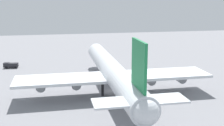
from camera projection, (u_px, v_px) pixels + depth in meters
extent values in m
plane|color=gray|center=(112.00, 91.00, 79.59)|extent=(256.85, 256.85, 0.00)
cylinder|color=silver|center=(112.00, 71.00, 78.30)|extent=(59.03, 5.66, 5.66)
sphere|color=silver|center=(96.00, 51.00, 106.50)|extent=(5.55, 5.55, 5.55)
sphere|color=silver|center=(146.00, 112.00, 50.09)|extent=(4.81, 4.81, 4.81)
cube|color=#1E7F47|center=(139.00, 65.00, 52.97)|extent=(8.26, 0.50, 9.06)
cube|color=silver|center=(163.00, 99.00, 54.17)|extent=(5.31, 8.49, 0.36)
cube|color=silver|center=(116.00, 102.00, 52.41)|extent=(5.31, 8.49, 0.36)
cube|color=silver|center=(163.00, 74.00, 78.28)|extent=(10.04, 23.67, 0.70)
cube|color=silver|center=(62.00, 80.00, 73.05)|extent=(10.04, 23.67, 0.70)
cylinder|color=gray|center=(149.00, 79.00, 78.89)|extent=(4.53, 2.38, 2.38)
cylinder|color=gray|center=(179.00, 77.00, 80.59)|extent=(4.53, 2.38, 2.38)
cylinder|color=gray|center=(76.00, 83.00, 75.04)|extent=(4.53, 2.38, 2.38)
cylinder|color=gray|center=(41.00, 85.00, 73.34)|extent=(4.53, 2.38, 2.38)
cylinder|color=black|center=(101.00, 70.00, 97.31)|extent=(0.70, 0.70, 2.99)
cylinder|color=black|center=(126.00, 89.00, 77.04)|extent=(0.70, 0.70, 2.99)
cylinder|color=black|center=(103.00, 90.00, 75.84)|extent=(0.70, 0.70, 2.99)
cube|color=#232328|center=(6.00, 65.00, 105.34)|extent=(2.11, 2.02, 1.57)
cube|color=#232328|center=(13.00, 65.00, 105.57)|extent=(2.27, 3.42, 1.39)
cylinder|color=black|center=(7.00, 66.00, 106.54)|extent=(0.37, 0.84, 0.81)
cylinder|color=black|center=(6.00, 68.00, 104.51)|extent=(0.37, 0.84, 0.81)
cylinder|color=black|center=(16.00, 66.00, 106.79)|extent=(0.37, 0.84, 0.81)
cylinder|color=black|center=(15.00, 67.00, 104.76)|extent=(0.37, 0.84, 0.81)
cone|color=orange|center=(107.00, 65.00, 107.87)|extent=(0.52, 0.52, 0.74)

